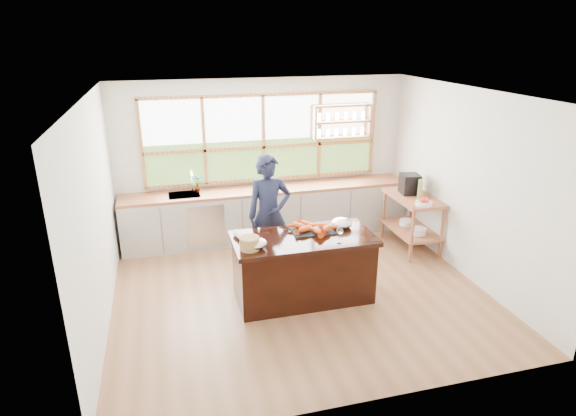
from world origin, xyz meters
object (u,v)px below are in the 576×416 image
object	(u,v)px
cook	(269,214)
espresso_machine	(410,184)
island	(303,267)
wicker_basket	(250,243)

from	to	relation	value
cook	espresso_machine	bearing A→B (deg)	6.38
cook	espresso_machine	distance (m)	2.47
island	cook	size ratio (longest dim) A/B	1.04
island	cook	bearing A→B (deg)	105.17
espresso_machine	wicker_basket	distance (m)	3.28
cook	wicker_basket	size ratio (longest dim) A/B	7.23
espresso_machine	wicker_basket	bearing A→B (deg)	-145.49
island	espresso_machine	world-z (taller)	espresso_machine
espresso_machine	island	bearing A→B (deg)	-142.03
cook	espresso_machine	xyz separation A→B (m)	(2.44, 0.34, 0.17)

